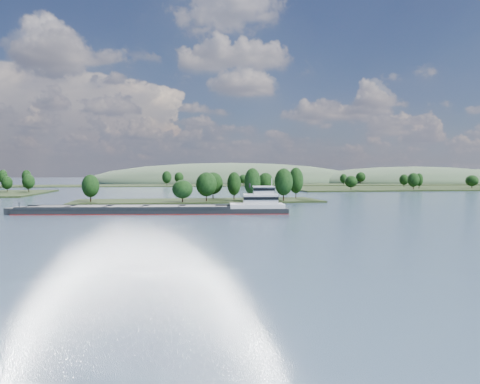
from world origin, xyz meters
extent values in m
plane|color=#3C4F68|center=(0.00, 120.00, 0.00)|extent=(1800.00, 1800.00, 0.00)
cube|color=black|center=(0.00, 180.00, 0.00)|extent=(100.00, 30.00, 1.20)
cylinder|color=black|center=(20.36, 168.60, 2.75)|extent=(0.50, 0.50, 4.30)
ellipsoid|color=black|center=(20.36, 168.60, 8.22)|extent=(6.57, 6.57, 11.06)
cylinder|color=black|center=(6.96, 189.42, 2.47)|extent=(0.50, 0.50, 3.74)
ellipsoid|color=black|center=(6.96, 189.42, 7.23)|extent=(8.74, 8.74, 9.62)
cylinder|color=black|center=(2.56, 172.41, 2.48)|extent=(0.50, 0.50, 3.76)
ellipsoid|color=black|center=(2.56, 172.41, 7.26)|extent=(8.27, 8.27, 9.67)
cylinder|color=black|center=(15.19, 183.11, 2.27)|extent=(0.50, 0.50, 3.33)
ellipsoid|color=black|center=(15.19, 183.11, 6.50)|extent=(5.66, 5.66, 8.57)
cylinder|color=black|center=(-7.01, 167.97, 2.00)|extent=(0.50, 0.50, 2.80)
ellipsoid|color=black|center=(-7.01, 167.97, 5.56)|extent=(7.91, 7.91, 7.20)
cylinder|color=black|center=(-42.21, 176.42, 2.33)|extent=(0.50, 0.50, 3.47)
ellipsoid|color=black|center=(-42.21, 176.42, 6.74)|extent=(6.75, 6.75, 8.92)
cylinder|color=black|center=(15.28, 183.41, 2.50)|extent=(0.50, 0.50, 3.79)
ellipsoid|color=black|center=(15.28, 183.41, 7.31)|extent=(5.93, 5.93, 9.75)
cylinder|color=black|center=(42.76, 184.97, 2.82)|extent=(0.50, 0.50, 4.44)
ellipsoid|color=black|center=(42.76, 184.97, 8.47)|extent=(6.57, 6.57, 11.42)
cylinder|color=black|center=(33.30, 169.74, 2.74)|extent=(0.50, 0.50, 4.28)
ellipsoid|color=black|center=(33.30, 169.74, 8.18)|extent=(7.48, 7.48, 11.00)
cylinder|color=black|center=(29.80, 187.56, 2.44)|extent=(0.50, 0.50, 3.68)
ellipsoid|color=black|center=(29.80, 187.56, 7.12)|extent=(7.31, 7.31, 9.47)
cylinder|color=black|center=(-89.95, 269.23, 2.44)|extent=(0.50, 0.50, 3.28)
ellipsoid|color=black|center=(-89.95, 269.23, 6.60)|extent=(6.95, 6.95, 8.42)
cylinder|color=black|center=(-102.03, 271.18, 2.26)|extent=(0.50, 0.50, 2.93)
ellipsoid|color=black|center=(-102.03, 271.18, 5.98)|extent=(6.03, 6.03, 7.52)
cylinder|color=black|center=(103.41, 269.60, 2.26)|extent=(0.50, 0.50, 2.92)
ellipsoid|color=black|center=(103.41, 269.60, 5.98)|extent=(8.01, 8.01, 7.51)
cylinder|color=black|center=(195.25, 279.39, 2.29)|extent=(0.50, 0.50, 2.97)
ellipsoid|color=black|center=(195.25, 279.39, 6.06)|extent=(8.68, 8.68, 7.64)
cylinder|color=black|center=(143.96, 265.69, 2.56)|extent=(0.50, 0.50, 3.52)
ellipsoid|color=black|center=(143.96, 265.69, 7.03)|extent=(7.60, 7.60, 9.05)
cylinder|color=black|center=(156.20, 279.89, 2.51)|extent=(0.50, 0.50, 3.42)
ellipsoid|color=black|center=(156.20, 279.89, 6.86)|extent=(5.32, 5.32, 8.80)
cylinder|color=black|center=(164.04, 314.29, 2.35)|extent=(0.50, 0.50, 3.11)
ellipsoid|color=black|center=(164.04, 314.29, 6.31)|extent=(7.01, 7.01, 8.00)
cube|color=black|center=(0.00, 400.00, 0.00)|extent=(900.00, 60.00, 1.20)
cylinder|color=black|center=(-144.02, 396.49, 2.78)|extent=(0.50, 0.50, 4.36)
ellipsoid|color=black|center=(-144.02, 396.49, 8.32)|extent=(7.23, 7.23, 11.20)
cylinder|color=black|center=(143.32, 382.16, 2.20)|extent=(0.50, 0.50, 3.20)
ellipsoid|color=black|center=(143.32, 382.16, 6.27)|extent=(6.43, 6.43, 8.23)
cylinder|color=black|center=(-0.75, 404.82, 2.45)|extent=(0.50, 0.50, 3.69)
ellipsoid|color=black|center=(-0.75, 404.82, 7.14)|extent=(8.07, 8.07, 9.49)
cylinder|color=black|center=(174.44, 416.08, 2.45)|extent=(0.50, 0.50, 3.71)
ellipsoid|color=black|center=(174.44, 416.08, 7.16)|extent=(9.26, 9.26, 9.53)
cylinder|color=black|center=(-125.51, 395.56, 2.75)|extent=(0.50, 0.50, 4.31)
ellipsoid|color=black|center=(-125.51, 395.56, 8.23)|extent=(7.44, 7.44, 11.08)
cylinder|color=black|center=(54.37, 389.09, 2.11)|extent=(0.50, 0.50, 3.03)
ellipsoid|color=black|center=(54.37, 389.09, 5.96)|extent=(8.25, 8.25, 7.78)
cylinder|color=black|center=(-11.59, 379.78, 2.62)|extent=(0.50, 0.50, 4.03)
ellipsoid|color=black|center=(-11.59, 379.78, 7.75)|extent=(7.83, 7.83, 10.37)
ellipsoid|color=#3F553A|center=(260.00, 470.00, 0.00)|extent=(260.00, 140.00, 36.00)
ellipsoid|color=#3F553A|center=(60.00, 500.00, 0.00)|extent=(320.00, 160.00, 44.00)
cube|color=black|center=(-17.16, 127.72, 0.49)|extent=(79.54, 19.88, 2.17)
cube|color=maroon|center=(-17.16, 127.72, 0.05)|extent=(79.76, 20.10, 0.25)
cube|color=black|center=(-24.37, 133.53, 1.87)|extent=(60.71, 8.22, 0.79)
cube|color=black|center=(-25.61, 123.94, 1.87)|extent=(60.71, 8.22, 0.79)
cube|color=black|center=(-24.99, 128.73, 1.73)|extent=(59.84, 16.38, 0.30)
cube|color=black|center=(-46.51, 131.51, 2.02)|extent=(9.84, 9.16, 0.35)
cube|color=black|center=(-35.75, 130.12, 2.02)|extent=(9.84, 9.16, 0.35)
cube|color=black|center=(-24.99, 128.73, 2.02)|extent=(9.84, 9.16, 0.35)
cube|color=black|center=(-14.23, 127.34, 2.02)|extent=(9.84, 9.16, 0.35)
cube|color=black|center=(-3.46, 125.96, 2.02)|extent=(9.84, 9.16, 0.35)
cube|color=black|center=(-56.79, 132.83, 0.89)|extent=(4.07, 9.18, 1.97)
cylinder|color=black|center=(-55.81, 132.71, 2.27)|extent=(0.27, 0.27, 2.17)
cube|color=silver|center=(13.17, 123.81, 2.17)|extent=(16.87, 11.41, 1.18)
cube|color=silver|center=(14.15, 123.68, 4.14)|extent=(10.79, 9.09, 2.96)
cube|color=black|center=(14.15, 123.68, 4.54)|extent=(11.01, 9.31, 0.89)
cube|color=silver|center=(15.13, 123.56, 6.71)|extent=(6.63, 6.63, 2.17)
cube|color=black|center=(15.13, 123.56, 7.10)|extent=(6.85, 6.85, 0.79)
cube|color=silver|center=(15.13, 123.56, 7.89)|extent=(7.07, 7.07, 0.20)
cylinder|color=silver|center=(17.57, 123.24, 9.08)|extent=(0.22, 0.22, 2.57)
cylinder|color=black|center=(11.59, 127.00, 8.09)|extent=(0.55, 0.55, 1.18)
camera|label=1|loc=(-14.06, -11.92, 12.28)|focal=35.00mm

